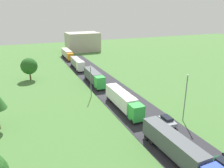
{
  "coord_description": "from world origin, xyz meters",
  "views": [
    {
      "loc": [
        -21.02,
        -4.19,
        20.42
      ],
      "look_at": [
        -0.81,
        43.84,
        2.6
      ],
      "focal_mm": 35.44,
      "sensor_mm": 36.0,
      "label": 1
    }
  ],
  "objects_px": {
    "car_third": "(167,120)",
    "lamppost_third": "(91,80)",
    "truck_third": "(94,77)",
    "lamppost_second": "(186,96)",
    "truck_second": "(123,100)",
    "distant_building": "(83,42)",
    "truck_lead": "(178,148)",
    "truck_fourth": "(77,63)",
    "tree_maple": "(29,66)",
    "truck_fifth": "(67,53)"
  },
  "relations": [
    {
      "from": "car_third",
      "to": "lamppost_third",
      "type": "bearing_deg",
      "value": 115.66
    },
    {
      "from": "car_third",
      "to": "truck_third",
      "type": "bearing_deg",
      "value": 100.4
    },
    {
      "from": "lamppost_second",
      "to": "lamppost_third",
      "type": "bearing_deg",
      "value": 124.55
    },
    {
      "from": "truck_second",
      "to": "lamppost_third",
      "type": "relative_size",
      "value": 1.78
    },
    {
      "from": "lamppost_second",
      "to": "distant_building",
      "type": "height_order",
      "value": "lamppost_second"
    },
    {
      "from": "truck_lead",
      "to": "distant_building",
      "type": "bearing_deg",
      "value": 82.73
    },
    {
      "from": "truck_second",
      "to": "car_third",
      "type": "relative_size",
      "value": 3.49
    },
    {
      "from": "truck_fourth",
      "to": "tree_maple",
      "type": "relative_size",
      "value": 1.82
    },
    {
      "from": "lamppost_third",
      "to": "distant_building",
      "type": "bearing_deg",
      "value": 76.14
    },
    {
      "from": "truck_third",
      "to": "truck_fifth",
      "type": "xyz_separation_m",
      "value": [
        0.23,
        37.21,
        -0.03
      ]
    },
    {
      "from": "truck_lead",
      "to": "tree_maple",
      "type": "distance_m",
      "value": 50.52
    },
    {
      "from": "truck_fourth",
      "to": "lamppost_third",
      "type": "height_order",
      "value": "lamppost_third"
    },
    {
      "from": "truck_lead",
      "to": "lamppost_second",
      "type": "relative_size",
      "value": 1.59
    },
    {
      "from": "truck_third",
      "to": "lamppost_second",
      "type": "bearing_deg",
      "value": -72.17
    },
    {
      "from": "lamppost_second",
      "to": "tree_maple",
      "type": "distance_m",
      "value": 46.03
    },
    {
      "from": "truck_lead",
      "to": "truck_fifth",
      "type": "bearing_deg",
      "value": 89.84
    },
    {
      "from": "lamppost_second",
      "to": "distant_building",
      "type": "distance_m",
      "value": 79.71
    },
    {
      "from": "truck_fourth",
      "to": "tree_maple",
      "type": "distance_m",
      "value": 18.03
    },
    {
      "from": "truck_second",
      "to": "truck_fifth",
      "type": "height_order",
      "value": "truck_second"
    },
    {
      "from": "car_third",
      "to": "lamppost_third",
      "type": "height_order",
      "value": "lamppost_third"
    },
    {
      "from": "tree_maple",
      "to": "distant_building",
      "type": "relative_size",
      "value": 0.43
    },
    {
      "from": "truck_lead",
      "to": "car_third",
      "type": "bearing_deg",
      "value": 61.28
    },
    {
      "from": "truck_third",
      "to": "tree_maple",
      "type": "relative_size",
      "value": 1.93
    },
    {
      "from": "truck_fifth",
      "to": "lamppost_third",
      "type": "bearing_deg",
      "value": -94.95
    },
    {
      "from": "truck_second",
      "to": "tree_maple",
      "type": "distance_m",
      "value": 34.06
    },
    {
      "from": "truck_lead",
      "to": "truck_third",
      "type": "relative_size",
      "value": 1.13
    },
    {
      "from": "distant_building",
      "to": "truck_third",
      "type": "bearing_deg",
      "value": -102.26
    },
    {
      "from": "truck_third",
      "to": "car_third",
      "type": "distance_m",
      "value": 27.94
    },
    {
      "from": "tree_maple",
      "to": "lamppost_second",
      "type": "bearing_deg",
      "value": -56.66
    },
    {
      "from": "truck_third",
      "to": "truck_fifth",
      "type": "distance_m",
      "value": 37.21
    },
    {
      "from": "truck_fourth",
      "to": "truck_lead",
      "type": "bearing_deg",
      "value": -89.84
    },
    {
      "from": "lamppost_second",
      "to": "tree_maple",
      "type": "relative_size",
      "value": 1.38
    },
    {
      "from": "truck_second",
      "to": "truck_fifth",
      "type": "relative_size",
      "value": 1.01
    },
    {
      "from": "car_third",
      "to": "truck_fourth",
      "type": "bearing_deg",
      "value": 96.44
    },
    {
      "from": "distant_building",
      "to": "truck_fourth",
      "type": "bearing_deg",
      "value": -108.7
    },
    {
      "from": "truck_lead",
      "to": "lamppost_second",
      "type": "bearing_deg",
      "value": 46.51
    },
    {
      "from": "truck_lead",
      "to": "lamppost_third",
      "type": "relative_size",
      "value": 1.87
    },
    {
      "from": "truck_fifth",
      "to": "car_third",
      "type": "xyz_separation_m",
      "value": [
        4.81,
        -64.66,
        -1.28
      ]
    },
    {
      "from": "truck_fourth",
      "to": "lamppost_second",
      "type": "bearing_deg",
      "value": -78.95
    },
    {
      "from": "car_third",
      "to": "lamppost_second",
      "type": "height_order",
      "value": "lamppost_second"
    },
    {
      "from": "truck_third",
      "to": "truck_lead",
      "type": "bearing_deg",
      "value": -89.96
    },
    {
      "from": "truck_third",
      "to": "lamppost_second",
      "type": "height_order",
      "value": "lamppost_second"
    },
    {
      "from": "lamppost_third",
      "to": "tree_maple",
      "type": "bearing_deg",
      "value": 122.22
    },
    {
      "from": "truck_lead",
      "to": "tree_maple",
      "type": "bearing_deg",
      "value": 109.11
    },
    {
      "from": "lamppost_third",
      "to": "lamppost_second",
      "type": "bearing_deg",
      "value": -55.45
    },
    {
      "from": "truck_fourth",
      "to": "truck_fifth",
      "type": "distance_m",
      "value": 18.87
    },
    {
      "from": "truck_second",
      "to": "car_third",
      "type": "xyz_separation_m",
      "value": [
        4.79,
        -8.95,
        -1.37
      ]
    },
    {
      "from": "truck_third",
      "to": "distant_building",
      "type": "xyz_separation_m",
      "value": [
        11.37,
        52.31,
        2.4
      ]
    },
    {
      "from": "tree_maple",
      "to": "distant_building",
      "type": "bearing_deg",
      "value": 55.94
    },
    {
      "from": "lamppost_second",
      "to": "distant_building",
      "type": "relative_size",
      "value": 0.59
    }
  ]
}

